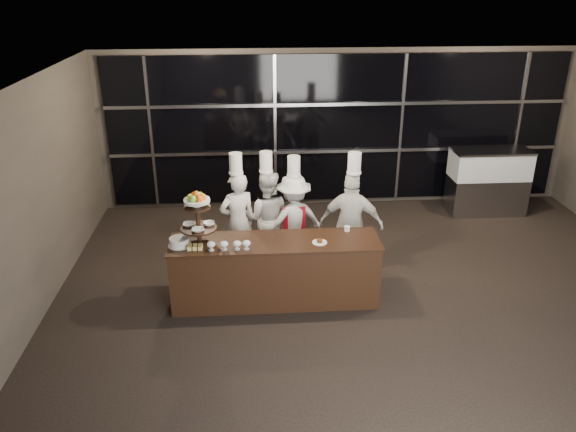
{
  "coord_description": "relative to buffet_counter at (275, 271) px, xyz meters",
  "views": [
    {
      "loc": [
        -1.69,
        -5.37,
        4.21
      ],
      "look_at": [
        -1.19,
        1.7,
        1.15
      ],
      "focal_mm": 35.0,
      "sensor_mm": 36.0,
      "label": 1
    }
  ],
  "objects": [
    {
      "name": "buffet_counter",
      "position": [
        0.0,
        0.0,
        0.0
      ],
      "size": [
        2.84,
        0.74,
        0.92
      ],
      "color": "black",
      "rests_on": "ground"
    },
    {
      "name": "pastry_squares",
      "position": [
        -1.05,
        -0.16,
        0.48
      ],
      "size": [
        0.19,
        0.13,
        0.05
      ],
      "color": "#E2C96E",
      "rests_on": "buffet_counter"
    },
    {
      "name": "chef_b",
      "position": [
        -0.06,
        1.19,
        0.3
      ],
      "size": [
        0.81,
        0.67,
        1.81
      ],
      "color": "silver",
      "rests_on": "ground"
    },
    {
      "name": "chef_c",
      "position": [
        0.34,
        1.09,
        0.28
      ],
      "size": [
        1.06,
        0.8,
        1.76
      ],
      "color": "white",
      "rests_on": "ground"
    },
    {
      "name": "window_wall",
      "position": [
        1.39,
        3.53,
        1.04
      ],
      "size": [
        8.6,
        0.1,
        2.8
      ],
      "color": "black",
      "rests_on": "ground"
    },
    {
      "name": "chef_d",
      "position": [
        1.17,
        0.73,
        0.36
      ],
      "size": [
        1.01,
        0.63,
        1.91
      ],
      "color": "silver",
      "rests_on": "ground"
    },
    {
      "name": "chef_a",
      "position": [
        -0.51,
        0.99,
        0.34
      ],
      "size": [
        0.66,
        0.55,
        1.85
      ],
      "color": "silver",
      "rests_on": "ground"
    },
    {
      "name": "display_stand",
      "position": [
        -1.0,
        -0.0,
        0.87
      ],
      "size": [
        0.48,
        0.48,
        0.74
      ],
      "color": "black",
      "rests_on": "buffet_counter"
    },
    {
      "name": "room",
      "position": [
        1.39,
        -1.4,
        1.03
      ],
      "size": [
        10.0,
        10.0,
        10.0
      ],
      "color": "black",
      "rests_on": "ground"
    },
    {
      "name": "compotes",
      "position": [
        -0.59,
        -0.22,
        0.54
      ],
      "size": [
        0.57,
        0.11,
        0.12
      ],
      "color": "silver",
      "rests_on": "buffet_counter"
    },
    {
      "name": "small_plate",
      "position": [
        0.59,
        -0.1,
        0.47
      ],
      "size": [
        0.2,
        0.2,
        0.05
      ],
      "color": "white",
      "rests_on": "buffet_counter"
    },
    {
      "name": "display_case",
      "position": [
        4.16,
        2.9,
        0.22
      ],
      "size": [
        1.44,
        0.63,
        1.24
      ],
      "color": "#A5A5AA",
      "rests_on": "ground"
    },
    {
      "name": "layer_cake",
      "position": [
        -1.26,
        -0.05,
        0.51
      ],
      "size": [
        0.3,
        0.3,
        0.11
      ],
      "color": "white",
      "rests_on": "buffet_counter"
    },
    {
      "name": "chef_cup",
      "position": [
        1.02,
        0.25,
        0.49
      ],
      "size": [
        0.08,
        0.08,
        0.07
      ],
      "primitive_type": "cylinder",
      "color": "white",
      "rests_on": "buffet_counter"
    }
  ]
}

